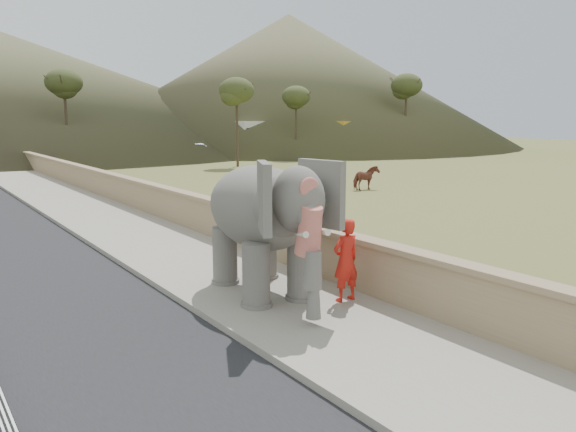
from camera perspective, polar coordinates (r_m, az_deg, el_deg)
name	(u,v)px	position (r m, az deg, el deg)	size (l,w,h in m)	color
ground	(310,322)	(9.88, 2.27, -10.67)	(160.00, 160.00, 0.00)	olive
walkway	(119,226)	(18.55, -16.76, -1.01)	(3.00, 120.00, 0.15)	#9E9687
parapet	(168,207)	(19.04, -12.12, 0.92)	(0.30, 120.00, 1.10)	tan
cow	(366,178)	(27.39, 7.91, 3.84)	(0.63, 1.37, 1.16)	brown
distant_car	(199,150)	(47.81, -9.02, 6.60)	(1.70, 4.23, 1.44)	#ACADB3
bus_white	(290,138)	(53.03, 0.21, 7.95)	(2.50, 11.00, 3.10)	silver
bus_orange	(367,137)	(55.31, 7.98, 7.94)	(2.50, 11.00, 3.10)	gold
hill_right	(289,80)	(72.62, 0.06, 13.60)	(56.00, 56.00, 16.00)	brown
elephant_and_man	(262,226)	(10.74, -2.64, -1.05)	(2.37, 3.78, 2.58)	slate
trees	(47,113)	(36.44, -23.24, 9.60)	(48.74, 45.04, 7.97)	#473828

